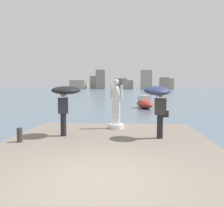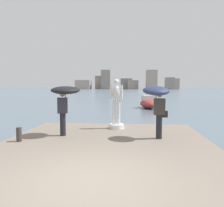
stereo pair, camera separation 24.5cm
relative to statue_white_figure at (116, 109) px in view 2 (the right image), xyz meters
name	(u,v)px [view 2 (the right image)]	position (x,y,z in m)	size (l,w,h in m)	color
ground_plane	(127,97)	(-0.18, 34.46, -1.26)	(400.00, 400.00, 0.00)	slate
pier	(102,159)	(-0.18, -3.64, -1.06)	(7.26, 9.81, 0.40)	slate
statue_white_figure	(116,109)	(0.00, 0.00, 0.00)	(0.69, 0.69, 2.24)	white
onlooker_left	(65,95)	(-1.89, -1.59, 0.71)	(1.36, 1.38, 1.96)	black
onlooker_right	(157,97)	(1.61, -1.78, 0.66)	(1.08, 1.11, 1.99)	black
mooring_bollard	(19,134)	(-3.21, -2.67, -0.62)	(0.18, 0.18, 0.49)	#38332D
boat_mid	(148,103)	(2.34, 13.14, -0.75)	(2.13, 3.82, 1.33)	#9E2D28
distant_skyline	(128,82)	(-2.13, 137.84, 3.21)	(67.51, 13.50, 12.69)	#A89989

